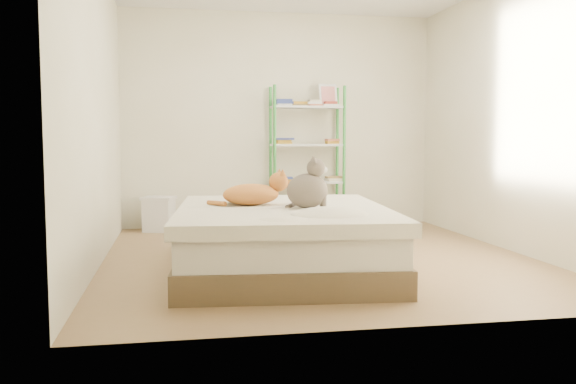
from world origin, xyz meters
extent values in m
cube|color=#8F6D4A|center=(0.00, 0.00, 0.00)|extent=(3.80, 4.20, 0.01)
cube|color=beige|center=(0.00, 2.10, 1.30)|extent=(3.80, 0.01, 2.60)
cube|color=beige|center=(0.00, -2.10, 1.30)|extent=(3.80, 0.01, 2.60)
cube|color=beige|center=(-1.90, 0.00, 1.30)|extent=(0.01, 4.20, 2.60)
cube|color=beige|center=(1.90, 0.00, 1.30)|extent=(0.01, 4.20, 2.60)
cube|color=brown|center=(-0.42, -0.53, 0.10)|extent=(1.80, 2.16, 0.20)
cube|color=beige|center=(-0.42, -0.53, 0.31)|extent=(1.74, 2.10, 0.22)
cube|color=beige|center=(-0.42, -0.53, 0.48)|extent=(1.83, 2.21, 0.10)
cylinder|color=#348D3C|center=(-0.12, 1.72, 0.85)|extent=(0.04, 0.04, 1.70)
cylinder|color=#348D3C|center=(-0.12, 2.04, 0.85)|extent=(0.04, 0.04, 1.70)
cylinder|color=#348D3C|center=(0.72, 1.72, 0.85)|extent=(0.04, 0.04, 1.70)
cylinder|color=#348D3C|center=(0.72, 2.04, 0.85)|extent=(0.04, 0.04, 1.70)
cube|color=silver|center=(0.30, 1.88, 0.10)|extent=(0.86, 0.34, 0.02)
cube|color=silver|center=(0.30, 1.88, 0.55)|extent=(0.86, 0.34, 0.02)
cube|color=silver|center=(0.30, 1.88, 1.00)|extent=(0.86, 0.34, 0.02)
cube|color=silver|center=(0.30, 1.88, 1.45)|extent=(0.86, 0.34, 0.02)
cube|color=#9E3526|center=(0.30, 1.88, 0.16)|extent=(0.20, 0.16, 0.09)
cube|color=#9E3526|center=(0.00, 1.88, 0.61)|extent=(0.20, 0.16, 0.09)
cube|color=#9E3526|center=(0.30, 1.88, 0.61)|extent=(0.20, 0.16, 0.09)
cube|color=#9E3526|center=(0.60, 1.88, 0.61)|extent=(0.20, 0.16, 0.09)
cube|color=#9E3526|center=(0.00, 1.88, 1.06)|extent=(0.20, 0.16, 0.09)
cube|color=#9E3526|center=(0.60, 1.88, 1.06)|extent=(0.20, 0.16, 0.09)
cube|color=#9E3526|center=(0.00, 1.88, 1.51)|extent=(0.20, 0.16, 0.09)
cube|color=#9E3526|center=(0.20, 1.88, 1.51)|extent=(0.20, 0.16, 0.09)
cube|color=#9E3526|center=(0.40, 1.88, 1.51)|extent=(0.20, 0.16, 0.09)
cube|color=#9E3526|center=(0.60, 1.88, 1.51)|extent=(0.20, 0.16, 0.09)
cube|color=silver|center=(0.57, 1.93, 1.60)|extent=(0.22, 0.10, 0.27)
cube|color=red|center=(0.57, 1.92, 1.60)|extent=(0.17, 0.07, 0.21)
cube|color=#A17357|center=(0.12, 0.60, 0.19)|extent=(0.61, 0.51, 0.39)
cube|color=#5B217A|center=(0.09, 0.38, 0.19)|extent=(0.33, 0.05, 0.09)
cube|color=#A17357|center=(0.12, 0.38, 0.39)|extent=(0.57, 0.24, 0.12)
cube|color=white|center=(-1.46, 1.85, 0.19)|extent=(0.38, 0.36, 0.37)
cube|color=white|center=(-1.46, 1.85, 0.39)|extent=(0.42, 0.39, 0.03)
camera|label=1|loc=(-1.24, -5.32, 1.07)|focal=38.00mm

